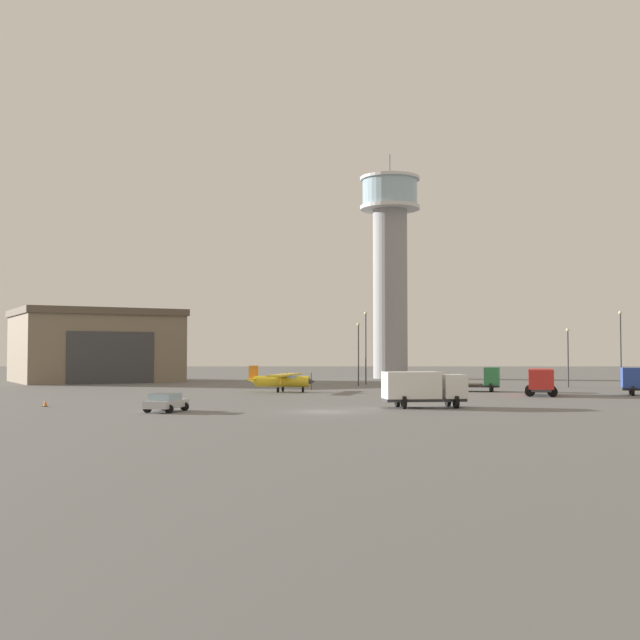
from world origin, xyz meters
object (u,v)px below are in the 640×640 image
object	(u,v)px
truck_flatbed_green	(478,380)
truck_box_white	(419,387)
light_post_east	(362,342)
airplane_yellow	(278,380)
light_post_west	(616,342)
light_post_north	(564,351)
light_post_centre	(355,348)
traffic_cone_near_left	(41,403)
control_tower	(386,260)
truck_box_red	(537,380)
car_silver	(162,402)

from	to	relation	value
truck_flatbed_green	truck_box_white	distance (m)	28.40
light_post_east	airplane_yellow	bearing A→B (deg)	-115.92
light_post_east	light_post_west	bearing A→B (deg)	-17.32
light_post_north	light_post_centre	bearing A→B (deg)	172.09
light_post_west	light_post_east	world-z (taller)	light_post_east
light_post_east	traffic_cone_near_left	xyz separation A→B (m)	(-28.50, -45.60, -5.55)
control_tower	traffic_cone_near_left	xyz separation A→B (m)	(-34.16, -71.59, -19.92)
control_tower	light_post_east	bearing A→B (deg)	-102.29
control_tower	light_post_east	size ratio (longest dim) A/B	3.82
truck_box_white	traffic_cone_near_left	world-z (taller)	truck_box_white
truck_box_white	light_post_west	distance (m)	47.70
truck_flatbed_green	light_post_east	bearing A→B (deg)	135.90
truck_box_white	light_post_east	distance (m)	47.22
truck_box_red	light_post_centre	bearing A→B (deg)	-128.93
truck_box_red	light_post_east	world-z (taller)	light_post_east
car_silver	truck_box_white	bearing A→B (deg)	-61.94
truck_box_white	light_post_west	world-z (taller)	light_post_west
light_post_north	light_post_centre	size ratio (longest dim) A/B	0.90
control_tower	airplane_yellow	xyz separation A→B (m)	(-16.23, -47.73, -18.88)
light_post_west	traffic_cone_near_left	world-z (taller)	light_post_west
control_tower	airplane_yellow	size ratio (longest dim) A/B	3.88
truck_flatbed_green	control_tower	bearing A→B (deg)	113.34
truck_box_red	traffic_cone_near_left	size ratio (longest dim) A/B	10.95
car_silver	light_post_east	size ratio (longest dim) A/B	0.43
car_silver	traffic_cone_near_left	world-z (taller)	car_silver
control_tower	light_post_west	world-z (taller)	control_tower
car_silver	light_post_west	world-z (taller)	light_post_west
control_tower	light_post_centre	distance (m)	35.61
truck_box_red	light_post_north	distance (m)	21.85
truck_box_red	truck_box_white	world-z (taller)	truck_box_white
light_post_centre	traffic_cone_near_left	distance (m)	48.76
truck_flatbed_green	car_silver	world-z (taller)	truck_flatbed_green
car_silver	traffic_cone_near_left	bearing A→B (deg)	76.52
truck_box_white	light_post_east	size ratio (longest dim) A/B	0.67
truck_flatbed_green	light_post_west	size ratio (longest dim) A/B	0.65
control_tower	light_post_north	size ratio (longest dim) A/B	5.15
airplane_yellow	light_post_east	distance (m)	24.59
control_tower	light_post_west	distance (m)	46.45
truck_box_white	light_post_centre	distance (m)	41.83
truck_box_red	truck_flatbed_green	bearing A→B (deg)	-138.70
control_tower	truck_flatbed_green	bearing A→B (deg)	-82.36
airplane_yellow	car_silver	bearing A→B (deg)	-91.66
car_silver	light_post_centre	distance (m)	49.08
light_post_north	traffic_cone_near_left	size ratio (longest dim) A/B	11.37
truck_box_red	airplane_yellow	bearing A→B (deg)	-90.42
light_post_north	airplane_yellow	bearing A→B (deg)	-160.41
light_post_north	truck_box_red	bearing A→B (deg)	-114.24
light_post_west	light_post_east	distance (m)	32.93
airplane_yellow	light_post_west	bearing A→B (deg)	27.53
car_silver	light_post_centre	size ratio (longest dim) A/B	0.52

